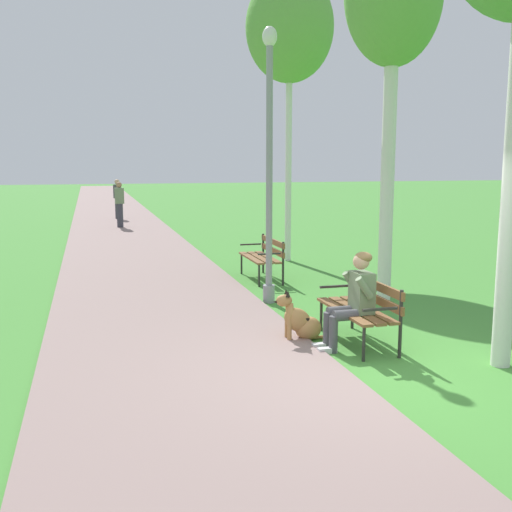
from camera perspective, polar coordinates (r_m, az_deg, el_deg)
The scene contains 11 objects.
ground_plane at distance 7.00m, azimuth 11.67°, elevation -11.11°, with size 120.00×120.00×0.00m, color #478E38.
paved_path at distance 29.95m, azimuth -13.47°, elevation 4.19°, with size 3.42×60.00×0.04m, color gray.
park_bench_near at distance 8.05m, azimuth 10.01°, elevation -4.60°, with size 0.55×1.50×0.85m.
park_bench_mid at distance 12.21m, azimuth 0.77°, elevation 0.15°, with size 0.55×1.50×0.85m.
person_seated_on_near_bench at distance 7.77m, azimuth 9.22°, elevation -3.80°, with size 0.74×0.49×1.25m.
dog_shepherd at distance 8.13m, azimuth 4.26°, elevation -6.19°, with size 0.83×0.29×0.71m.
lamp_post_near at distance 10.04m, azimuth 1.26°, elevation 8.65°, with size 0.24×0.24×4.50m.
birch_tree_second at distance 10.72m, azimuth 12.86°, elevation 22.44°, with size 1.62×1.40×6.19m.
birch_tree_third at distance 14.74m, azimuth 3.19°, elevation 20.66°, with size 2.02×2.05×6.64m.
pedestrian_distant at distance 22.13m, azimuth -12.76°, elevation 4.74°, with size 0.32×0.22×1.65m.
pedestrian_further_distant at distance 25.48m, azimuth -12.95°, elevation 5.26°, with size 0.32×0.22×1.65m.
Camera 1 is at (-3.06, -5.83, 2.38)m, focal length 42.34 mm.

